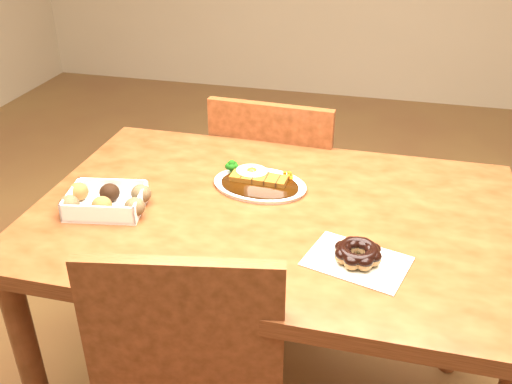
% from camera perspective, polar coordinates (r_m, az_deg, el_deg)
% --- Properties ---
extents(table, '(1.20, 0.80, 0.75)m').
position_cam_1_polar(table, '(1.48, 1.87, -5.09)').
color(table, '#4D250F').
rests_on(table, ground).
extents(chair_far, '(0.44, 0.44, 0.87)m').
position_cam_1_polar(chair_far, '(2.03, 2.25, -0.45)').
color(chair_far, '#4D250F').
rests_on(chair_far, ground).
extents(katsu_curry_plate, '(0.27, 0.20, 0.05)m').
position_cam_1_polar(katsu_curry_plate, '(1.52, 0.26, 1.01)').
color(katsu_curry_plate, white).
rests_on(katsu_curry_plate, table).
extents(donut_box, '(0.22, 0.17, 0.05)m').
position_cam_1_polar(donut_box, '(1.46, -14.78, -0.79)').
color(donut_box, white).
rests_on(donut_box, table).
extents(pon_de_ring, '(0.24, 0.20, 0.04)m').
position_cam_1_polar(pon_de_ring, '(1.25, 10.13, -6.10)').
color(pon_de_ring, silver).
rests_on(pon_de_ring, table).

